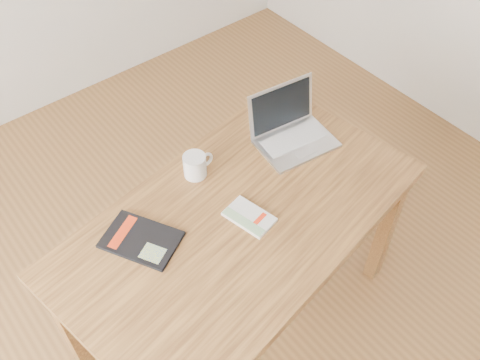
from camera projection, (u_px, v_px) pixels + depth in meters
room at (184, 126)px, 1.29m from camera, size 4.04×4.04×2.70m
desk at (240, 231)px, 1.94m from camera, size 1.42×0.95×0.75m
white_guidebook at (249, 217)px, 1.86m from camera, size 0.14×0.19×0.02m
black_guidebook at (141, 240)px, 1.79m from camera, size 0.27×0.30×0.01m
laptop at (291, 130)px, 2.10m from camera, size 0.32×0.28×0.21m
coffee_mug at (196, 165)px, 1.97m from camera, size 0.12×0.09×0.09m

